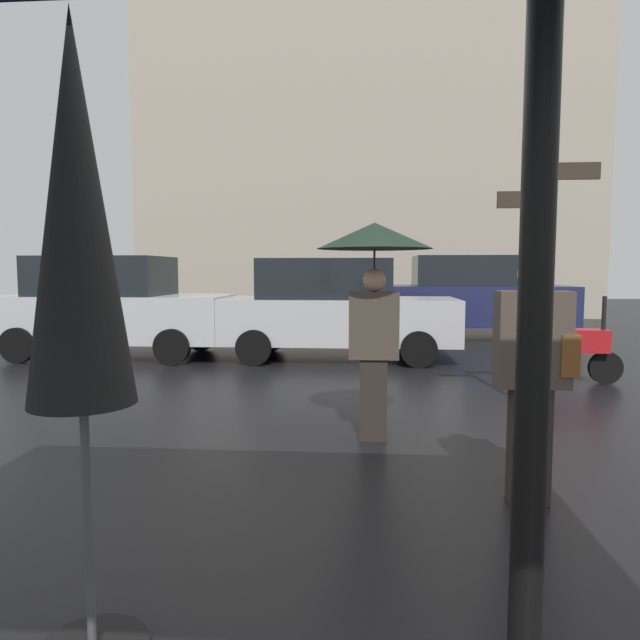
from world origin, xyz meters
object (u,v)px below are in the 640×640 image
(pedestrian_with_bag, at_px, (534,366))
(parked_car_left, at_px, (112,306))
(street_signpost, at_px, (545,254))
(pedestrian_with_umbrella, at_px, (374,265))
(parked_scooter, at_px, (565,344))
(folded_patio_umbrella_near, at_px, (77,228))
(parked_car_distant, at_px, (472,297))
(parked_car_right, at_px, (334,308))

(pedestrian_with_bag, bearing_deg, parked_car_left, 8.88)
(parked_car_left, xyz_separation_m, street_signpost, (6.61, -3.69, 0.83))
(pedestrian_with_umbrella, height_order, parked_scooter, pedestrian_with_umbrella)
(folded_patio_umbrella_near, distance_m, parked_scooter, 7.28)
(pedestrian_with_umbrella, xyz_separation_m, pedestrian_with_bag, (1.05, -1.37, -0.69))
(parked_scooter, relative_size, parked_car_left, 0.36)
(parked_car_distant, relative_size, street_signpost, 1.48)
(parked_car_left, relative_size, parked_car_right, 0.99)
(parked_car_distant, xyz_separation_m, street_signpost, (-0.56, -7.00, 0.79))
(folded_patio_umbrella_near, height_order, parked_car_left, folded_patio_umbrella_near)
(pedestrian_with_bag, bearing_deg, pedestrian_with_umbrella, 3.54)
(pedestrian_with_umbrella, height_order, street_signpost, street_signpost)
(folded_patio_umbrella_near, distance_m, parked_car_right, 8.06)
(folded_patio_umbrella_near, height_order, pedestrian_with_bag, folded_patio_umbrella_near)
(pedestrian_with_bag, relative_size, street_signpost, 0.58)
(parked_car_distant, bearing_deg, street_signpost, 79.31)
(parked_scooter, distance_m, parked_car_left, 7.74)
(parked_scooter, relative_size, parked_car_distant, 0.35)
(pedestrian_with_umbrella, bearing_deg, parked_car_left, -54.34)
(parked_car_right, xyz_separation_m, street_signpost, (2.50, -3.71, 0.86))
(parked_car_right, distance_m, street_signpost, 4.55)
(pedestrian_with_umbrella, height_order, pedestrian_with_bag, pedestrian_with_umbrella)
(pedestrian_with_bag, bearing_deg, folded_patio_umbrella_near, 93.87)
(pedestrian_with_bag, height_order, parked_car_distant, parked_car_distant)
(parked_car_left, relative_size, street_signpost, 1.44)
(parked_car_right, xyz_separation_m, parked_car_distant, (3.06, 3.29, 0.07))
(parked_scooter, height_order, parked_car_left, parked_car_left)
(parked_car_right, height_order, parked_car_distant, parked_car_distant)
(parked_scooter, xyz_separation_m, street_signpost, (-0.86, -1.71, 1.21))
(parked_scooter, height_order, parked_car_right, parked_car_right)
(folded_patio_umbrella_near, bearing_deg, parked_car_distant, 72.12)
(parked_car_left, bearing_deg, pedestrian_with_umbrella, 142.92)
(pedestrian_with_bag, xyz_separation_m, parked_car_left, (-5.78, 6.22, -0.02))
(parked_car_left, bearing_deg, parked_car_right, -171.07)
(parked_scooter, relative_size, parked_car_right, 0.35)
(parked_car_left, height_order, parked_car_right, parked_car_left)
(pedestrian_with_umbrella, distance_m, parked_car_distant, 8.55)
(pedestrian_with_umbrella, distance_m, parked_car_right, 4.97)
(parked_car_left, bearing_deg, parked_scooter, 173.85)
(pedestrian_with_umbrella, relative_size, parked_scooter, 1.37)
(folded_patio_umbrella_near, relative_size, pedestrian_with_umbrella, 1.28)
(parked_car_distant, bearing_deg, parked_car_left, 18.66)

